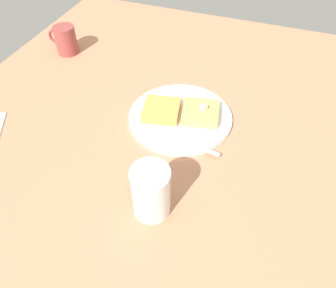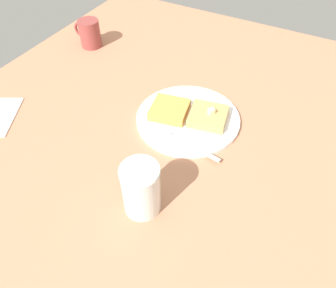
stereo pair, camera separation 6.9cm
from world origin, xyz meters
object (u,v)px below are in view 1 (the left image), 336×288
(plate, at_px, (180,117))
(fork, at_px, (183,141))
(syrup_jar, at_px, (151,192))
(coffee_mug, at_px, (65,40))

(plate, xyz_separation_m, fork, (-0.03, 0.08, 0.01))
(syrup_jar, bearing_deg, fork, -90.60)
(fork, distance_m, coffee_mug, 0.53)
(fork, relative_size, coffee_mug, 1.74)
(fork, bearing_deg, syrup_jar, 89.40)
(plate, distance_m, syrup_jar, 0.27)
(syrup_jar, bearing_deg, coffee_mug, -43.66)
(plate, relative_size, coffee_mug, 2.76)
(syrup_jar, bearing_deg, plate, -83.28)
(plate, bearing_deg, coffee_mug, -22.13)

